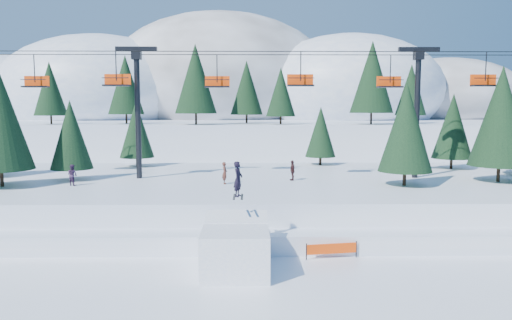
{
  "coord_description": "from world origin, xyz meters",
  "views": [
    {
      "loc": [
        -0.27,
        -21.38,
        8.09
      ],
      "look_at": [
        0.11,
        6.0,
        5.2
      ],
      "focal_mm": 35.0,
      "sensor_mm": 36.0,
      "label": 1
    }
  ],
  "objects_px": {
    "banner_far": "(435,239)",
    "banner_near": "(332,249)",
    "chairlift": "(272,92)",
    "jump_kicker": "(236,247)"
  },
  "relations": [
    {
      "from": "jump_kicker",
      "to": "banner_far",
      "type": "height_order",
      "value": "jump_kicker"
    },
    {
      "from": "banner_near",
      "to": "jump_kicker",
      "type": "bearing_deg",
      "value": -158.7
    },
    {
      "from": "banner_near",
      "to": "chairlift",
      "type": "bearing_deg",
      "value": 101.08
    },
    {
      "from": "chairlift",
      "to": "banner_far",
      "type": "distance_m",
      "value": 16.95
    },
    {
      "from": "jump_kicker",
      "to": "banner_near",
      "type": "bearing_deg",
      "value": 21.3
    },
    {
      "from": "chairlift",
      "to": "jump_kicker",
      "type": "bearing_deg",
      "value": -99.12
    },
    {
      "from": "chairlift",
      "to": "banner_near",
      "type": "bearing_deg",
      "value": -78.92
    },
    {
      "from": "banner_far",
      "to": "banner_near",
      "type": "bearing_deg",
      "value": -162.64
    },
    {
      "from": "banner_near",
      "to": "banner_far",
      "type": "relative_size",
      "value": 1.03
    },
    {
      "from": "chairlift",
      "to": "banner_far",
      "type": "bearing_deg",
      "value": -52.05
    }
  ]
}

